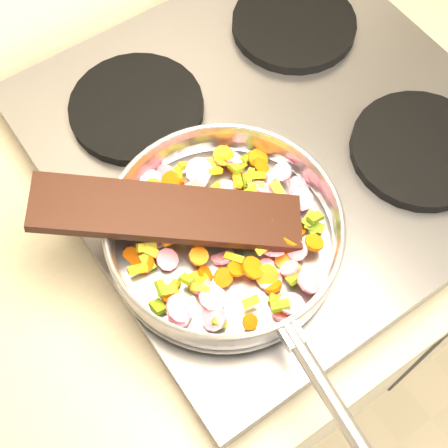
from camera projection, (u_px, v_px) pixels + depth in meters
cooktop at (274, 140)px, 0.89m from camera, size 0.60×0.60×0.04m
grate_fl at (253, 256)px, 0.77m from camera, size 0.19×0.19×0.02m
grate_fr at (420, 149)px, 0.84m from camera, size 0.19×0.19×0.02m
grate_bl at (136, 108)px, 0.88m from camera, size 0.19×0.19×0.02m
grate_br at (294, 24)px, 0.95m from camera, size 0.19×0.19×0.02m
saute_pan at (225, 233)px, 0.74m from camera, size 0.32×0.49×0.06m
vegetable_heap at (227, 229)px, 0.76m from camera, size 0.25×0.27×0.05m
wooden_spatula at (169, 213)px, 0.73m from camera, size 0.30×0.24×0.07m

